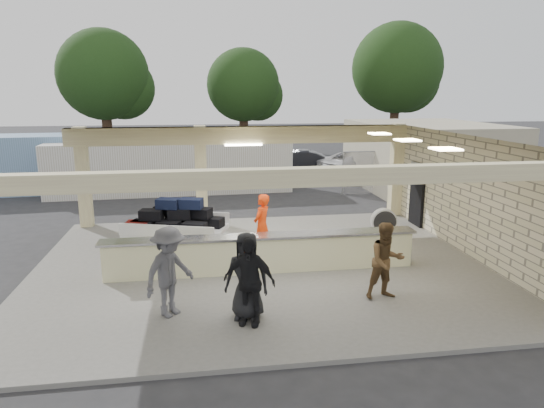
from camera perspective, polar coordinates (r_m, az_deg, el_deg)
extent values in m
plane|color=#272729|center=(13.35, -1.42, -7.50)|extent=(120.00, 120.00, 0.00)
cube|color=slate|center=(13.33, -1.42, -7.30)|extent=(12.00, 10.00, 0.10)
cube|color=tan|center=(12.56, -1.51, 7.63)|extent=(12.00, 10.00, 0.02)
cube|color=beige|center=(14.81, 22.24, 0.64)|extent=(0.02, 10.00, 3.50)
cube|color=black|center=(17.66, 16.68, 0.96)|extent=(0.10, 0.95, 2.10)
cube|color=tan|center=(17.29, -3.47, 8.11)|extent=(12.00, 0.50, 0.60)
cube|color=tan|center=(7.83, 2.90, 3.19)|extent=(12.00, 0.30, 0.30)
cube|color=tan|center=(17.84, -21.30, 2.86)|extent=(0.40, 0.40, 3.50)
cube|color=tan|center=(17.40, -8.34, 3.37)|extent=(0.40, 0.40, 3.50)
cube|color=tan|center=(18.93, 14.39, 3.88)|extent=(0.40, 0.40, 3.50)
cube|color=white|center=(17.07, -3.38, 6.97)|extent=(1.30, 0.12, 0.06)
cube|color=#FFEABF|center=(14.94, 12.52, 8.09)|extent=(0.55, 0.55, 0.04)
cube|color=#FFEABF|center=(13.10, 15.64, 7.25)|extent=(0.55, 0.55, 0.04)
cube|color=#FFEABF|center=(11.32, 19.75, 6.12)|extent=(0.55, 0.55, 0.04)
cube|color=beige|center=(12.70, -1.15, -5.96)|extent=(8.00, 0.50, 0.90)
cube|color=#B7B7BC|center=(12.54, -1.16, -3.80)|extent=(8.20, 0.58, 0.06)
cube|color=silver|center=(14.37, -11.15, -3.07)|extent=(3.10, 2.40, 0.13)
cylinder|color=black|center=(14.38, -16.01, -5.15)|extent=(0.26, 0.46, 0.44)
cylinder|color=black|center=(15.43, -14.13, -3.80)|extent=(0.26, 0.46, 0.44)
cylinder|color=black|center=(13.61, -7.61, -5.78)|extent=(0.26, 0.46, 0.44)
cylinder|color=black|center=(14.71, -6.26, -4.30)|extent=(0.26, 0.46, 0.44)
cube|color=silver|center=(15.05, -10.11, -1.42)|extent=(2.62, 0.89, 0.33)
cube|color=silver|center=(13.58, -12.39, -3.13)|extent=(2.62, 0.89, 0.33)
cube|color=black|center=(14.35, -14.92, -2.43)|extent=(0.73, 0.59, 0.28)
cube|color=black|center=(14.06, -12.07, -2.60)|extent=(0.73, 0.59, 0.28)
cube|color=black|center=(13.80, -9.11, -2.76)|extent=(0.73, 0.59, 0.28)
cube|color=black|center=(14.93, -13.90, -1.78)|extent=(0.73, 0.59, 0.28)
cube|color=black|center=(14.65, -11.15, -1.92)|extent=(0.73, 0.59, 0.28)
cube|color=black|center=(14.40, -8.29, -2.06)|extent=(0.73, 0.59, 0.28)
cube|color=black|center=(14.29, -14.01, -1.22)|extent=(0.73, 0.59, 0.28)
cube|color=black|center=(14.20, -10.83, -1.15)|extent=(0.73, 0.59, 0.28)
cube|color=black|center=(14.23, -8.46, -1.03)|extent=(0.73, 0.59, 0.28)
cube|color=black|center=(14.69, -12.40, -0.75)|extent=(0.73, 0.59, 0.28)
cube|color=black|center=(14.25, -12.12, 0.06)|extent=(0.73, 0.59, 0.28)
cube|color=black|center=(14.13, -9.48, 0.06)|extent=(0.73, 0.59, 0.28)
cube|color=#590F0C|center=(14.30, -15.50, -2.52)|extent=(0.73, 0.59, 0.28)
cube|color=black|center=(14.31, -7.04, -2.13)|extent=(0.73, 0.59, 0.28)
cylinder|color=silver|center=(16.09, 13.01, -1.98)|extent=(0.85, 0.37, 0.83)
cylinder|color=black|center=(16.09, 13.01, -1.98)|extent=(0.77, 0.40, 0.73)
cube|color=silver|center=(16.09, 12.03, -3.29)|extent=(0.06, 0.46, 0.28)
cube|color=silver|center=(16.29, 13.85, -3.18)|extent=(0.06, 0.46, 0.28)
imported|color=#FF3C0D|center=(13.65, -1.20, -2.57)|extent=(0.68, 0.75, 1.82)
imported|color=brown|center=(11.24, 13.30, -6.54)|extent=(0.90, 0.47, 1.77)
imported|color=black|center=(9.78, -2.70, -9.07)|extent=(1.13, 0.78, 1.82)
imported|color=#525257|center=(10.33, -12.00, -7.79)|extent=(1.18, 1.20, 1.92)
imported|color=black|center=(10.02, -2.98, -8.44)|extent=(0.97, 0.63, 1.84)
imported|color=silver|center=(27.70, 10.91, 4.69)|extent=(5.89, 4.31, 1.52)
imported|color=silver|center=(29.86, 19.80, 4.76)|extent=(5.19, 3.56, 1.54)
imported|color=black|center=(27.56, 4.52, 4.80)|extent=(4.63, 2.32, 1.48)
cube|color=silver|center=(23.46, -11.71, 4.29)|extent=(11.31, 2.74, 2.43)
cube|color=#7D9DC8|center=(25.93, -27.62, 4.19)|extent=(10.55, 3.29, 2.70)
cylinder|color=gray|center=(22.68, 8.32, 3.58)|extent=(0.06, 0.06, 2.00)
cylinder|color=gray|center=(23.34, 13.03, 3.64)|extent=(0.06, 0.06, 2.00)
cylinder|color=gray|center=(24.14, 17.47, 3.68)|extent=(0.06, 0.06, 2.00)
cylinder|color=gray|center=(25.08, 21.59, 3.70)|extent=(0.06, 0.06, 2.00)
cylinder|color=gray|center=(26.14, 25.40, 3.70)|extent=(0.06, 0.06, 2.00)
cylinder|color=gray|center=(27.30, 28.89, 3.68)|extent=(0.06, 0.06, 2.00)
cube|color=gray|center=(25.08, 21.59, 3.70)|extent=(12.00, 0.02, 2.00)
cylinder|color=gray|center=(24.95, 21.78, 5.96)|extent=(12.00, 0.05, 0.05)
cylinder|color=#382619|center=(37.05, -18.81, 8.62)|extent=(0.70, 0.70, 4.50)
sphere|color=black|center=(36.99, -19.23, 14.18)|extent=(6.30, 6.30, 6.30)
sphere|color=black|center=(37.38, -17.11, 12.92)|extent=(4.50, 4.50, 4.50)
cylinder|color=#382619|center=(38.66, -3.34, 9.07)|extent=(0.70, 0.70, 4.00)
sphere|color=black|center=(38.57, -3.41, 13.82)|extent=(5.60, 5.60, 5.60)
sphere|color=black|center=(39.29, -1.69, 12.65)|extent=(4.00, 4.00, 4.00)
cylinder|color=#382619|center=(40.56, 14.17, 9.60)|extent=(0.70, 0.70, 5.00)
sphere|color=black|center=(40.54, 14.49, 15.24)|extent=(7.00, 7.00, 7.00)
sphere|color=black|center=(41.54, 15.65, 13.73)|extent=(5.00, 5.00, 5.00)
cube|color=#B0A88C|center=(25.17, 17.60, 5.42)|extent=(6.00, 8.00, 3.20)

